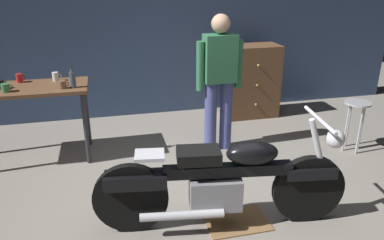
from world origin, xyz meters
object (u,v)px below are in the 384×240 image
Objects in this scene: motorcycle at (224,181)px; mug_black_matte at (1,84)px; bottle at (73,79)px; mug_brown_stoneware at (63,85)px; shop_stool at (356,113)px; mug_red_diner at (20,78)px; mug_white_ceramic at (56,77)px; mug_green_speckled at (6,88)px; person_standing at (219,78)px; wooden_dresser at (251,81)px.

mug_black_matte is (-2.03, 1.73, 0.50)m from motorcycle.
mug_black_matte is 0.79m from bottle.
bottle is (0.11, 0.01, 0.05)m from mug_brown_stoneware.
mug_red_diner is (-3.93, 0.89, 0.45)m from shop_stool.
shop_stool is 4.16m from mug_black_matte.
mug_black_matte reaches higher than motorcycle.
motorcycle is 2.48m from mug_white_ceramic.
mug_brown_stoneware is at bearing -73.36° from mug_white_ceramic.
mug_green_speckled is at bearing 172.56° from shop_stool.
bottle reaches higher than shop_stool.
wooden_dresser is (0.84, 1.02, -0.38)m from person_standing.
wooden_dresser reaches higher than mug_brown_stoneware.
person_standing reaches higher than motorcycle.
mug_red_diner is (-2.30, 0.44, 0.03)m from person_standing.
mug_green_speckled is at bearing -61.38° from mug_black_matte.
wooden_dresser is at bearing 19.88° from mug_brown_stoneware.
person_standing is 13.90× the size of mug_green_speckled.
mug_green_speckled is (-1.96, 1.59, 0.50)m from motorcycle.
shop_stool is 4.05m from mug_red_diner.
wooden_dresser is at bearing 10.44° from mug_red_diner.
mug_brown_stoneware is at bearing -0.53° from mug_green_speckled.
mug_brown_stoneware is 0.63m from mug_red_diner.
mug_green_speckled is 1.13× the size of mug_white_ceramic.
person_standing reaches higher than mug_green_speckled.
shop_stool is 3.49m from mug_brown_stoneware.
mug_brown_stoneware is (-1.79, 0.07, 0.02)m from person_standing.
wooden_dresser is 3.38m from mug_green_speckled.
person_standing is 2.34m from mug_red_diner.
bottle is (-1.68, 0.07, 0.07)m from person_standing.
person_standing is 6.93× the size of bottle.
mug_red_diner reaches higher than motorcycle.
mug_red_diner is 1.00× the size of mug_white_ceramic.
person_standing is at bearing -2.54° from bottle.
mug_green_speckled is 1.13× the size of mug_black_matte.
person_standing is at bearing -1.79° from mug_green_speckled.
mug_green_speckled is (-0.58, 0.01, 0.00)m from mug_brown_stoneware.
mug_green_speckled is at bearing -3.50° from person_standing.
wooden_dresser is 9.92× the size of mug_brown_stoneware.
motorcycle is 2.71m from mug_black_matte.
mug_white_ceramic is (0.56, 0.20, 0.00)m from mug_black_matte.
mug_red_diner is at bearing -169.56° from wooden_dresser.
shop_stool is 2.66× the size of bottle.
mug_red_diner is 0.38m from mug_green_speckled.
motorcycle is 9.04× the size of bottle.
wooden_dresser is 10.31× the size of mug_red_diner.
mug_white_ceramic is (-0.10, 0.34, 0.01)m from mug_brown_stoneware.
mug_white_ceramic is at bearing 122.54° from bottle.
bottle is (-3.31, 0.52, 0.50)m from shop_stool.
shop_stool is 6.00× the size of mug_white_ceramic.
person_standing is at bearing -4.97° from mug_black_matte.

